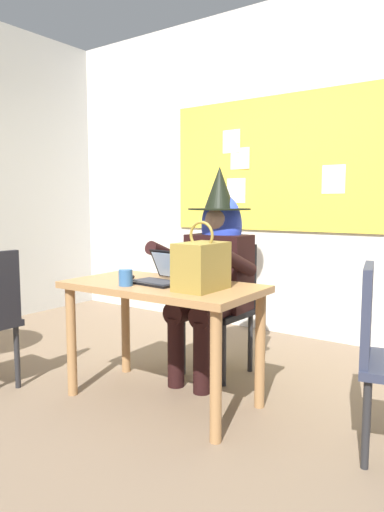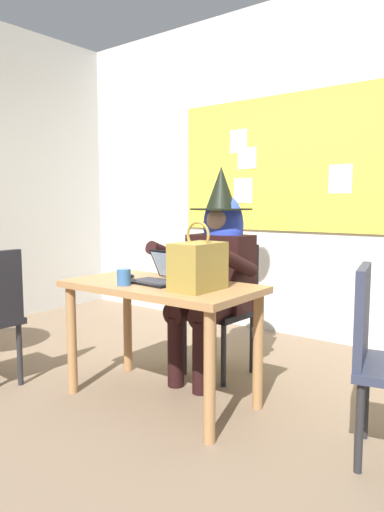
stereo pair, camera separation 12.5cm
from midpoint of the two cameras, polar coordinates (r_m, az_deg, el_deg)
name	(u,v)px [view 1 (the left image)]	position (r m, az deg, el deg)	size (l,w,h in m)	color
ground_plane	(160,401)	(2.97, -5.25, -17.28)	(24.00, 24.00, 0.00)	#75604C
wall_back_bulletin	(292,169)	(4.31, 11.23, 10.37)	(5.30, 2.02, 2.98)	silver
desk_main	(162,302)	(2.80, -4.92, -5.62)	(1.18, 0.64, 0.72)	#A37547
chair_at_desk	(224,300)	(3.33, 2.82, -5.37)	(0.44, 0.44, 0.91)	black
person_costumed	(214,262)	(3.19, 1.64, -0.69)	(0.61, 0.69, 1.44)	black
laptop	(162,276)	(2.80, -4.92, -2.39)	(0.33, 0.31, 0.19)	black
computer_mouse	(128,277)	(2.92, -9.05, -2.58)	(0.06, 0.10, 0.03)	black
handbag	(201,266)	(2.54, -0.26, -1.18)	(0.20, 0.30, 0.38)	olive
coffee_mug	(126,278)	(2.72, -9.42, -2.62)	(0.08, 0.08, 0.10)	#336099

